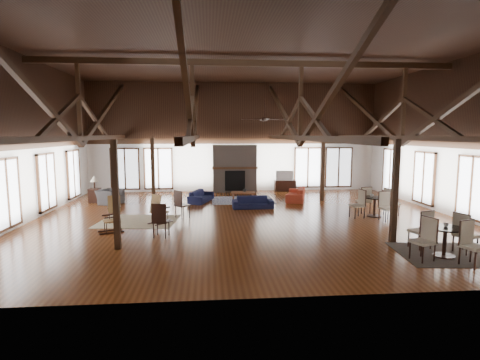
{
  "coord_description": "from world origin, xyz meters",
  "views": [
    {
      "loc": [
        -1.45,
        -13.92,
        3.2
      ],
      "look_at": [
        -0.18,
        1.0,
        1.35
      ],
      "focal_mm": 28.0,
      "sensor_mm": 36.0,
      "label": 1
    }
  ],
  "objects": [
    {
      "name": "floor",
      "position": [
        0.0,
        0.0,
        0.0
      ],
      "size": [
        16.0,
        16.0,
        0.0
      ],
      "primitive_type": "plane",
      "color": "#623014",
      "rests_on": "ground"
    },
    {
      "name": "ceiling",
      "position": [
        0.0,
        0.0,
        6.0
      ],
      "size": [
        16.0,
        14.0,
        0.02
      ],
      "primitive_type": "cube",
      "color": "black",
      "rests_on": "wall_back"
    },
    {
      "name": "wall_back",
      "position": [
        0.0,
        7.0,
        3.0
      ],
      "size": [
        16.0,
        0.02,
        6.0
      ],
      "primitive_type": "cube",
      "color": "white",
      "rests_on": "floor"
    },
    {
      "name": "wall_front",
      "position": [
        0.0,
        -7.0,
        3.0
      ],
      "size": [
        16.0,
        0.02,
        6.0
      ],
      "primitive_type": "cube",
      "color": "white",
      "rests_on": "floor"
    },
    {
      "name": "wall_left",
      "position": [
        -8.0,
        0.0,
        3.0
      ],
      "size": [
        0.02,
        14.0,
        6.0
      ],
      "primitive_type": "cube",
      "color": "white",
      "rests_on": "floor"
    },
    {
      "name": "wall_right",
      "position": [
        8.0,
        0.0,
        3.0
      ],
      "size": [
        0.02,
        14.0,
        6.0
      ],
      "primitive_type": "cube",
      "color": "white",
      "rests_on": "floor"
    },
    {
      "name": "roof_truss",
      "position": [
        0.0,
        0.0,
        4.03
      ],
      "size": [
        15.6,
        14.07,
        3.14
      ],
      "color": "black",
      "rests_on": "wall_back"
    },
    {
      "name": "post_grid",
      "position": [
        0.0,
        0.0,
        1.52
      ],
      "size": [
        8.16,
        7.16,
        3.05
      ],
      "color": "black",
      "rests_on": "floor"
    },
    {
      "name": "fireplace",
      "position": [
        0.0,
        6.67,
        1.29
      ],
      "size": [
        2.5,
        0.69,
        2.6
      ],
      "color": "#706055",
      "rests_on": "floor"
    },
    {
      "name": "ceiling_fan",
      "position": [
        0.5,
        -1.0,
        3.73
      ],
      "size": [
        1.6,
        1.6,
        0.75
      ],
      "color": "black",
      "rests_on": "roof_truss"
    },
    {
      "name": "sofa_navy_front",
      "position": [
        0.45,
        1.92,
        0.26
      ],
      "size": [
        1.77,
        0.72,
        0.51
      ],
      "primitive_type": "imported",
      "rotation": [
        0.0,
        0.0,
        0.02
      ],
      "color": "black",
      "rests_on": "floor"
    },
    {
      "name": "sofa_navy_left",
      "position": [
        -1.81,
        3.69,
        0.26
      ],
      "size": [
        1.94,
        1.26,
        0.53
      ],
      "primitive_type": "imported",
      "rotation": [
        0.0,
        0.0,
        1.24
      ],
      "color": "#121533",
      "rests_on": "floor"
    },
    {
      "name": "sofa_orange",
      "position": [
        2.77,
        3.74,
        0.3
      ],
      "size": [
        2.21,
        1.38,
        0.6
      ],
      "primitive_type": "imported",
      "rotation": [
        0.0,
        0.0,
        -1.87
      ],
      "color": "#A63520",
      "rests_on": "floor"
    },
    {
      "name": "coffee_table",
      "position": [
        0.2,
        3.76,
        0.37
      ],
      "size": [
        1.15,
        0.62,
        0.43
      ],
      "rotation": [
        0.0,
        0.0,
        -0.05
      ],
      "color": "brown",
      "rests_on": "floor"
    },
    {
      "name": "vase",
      "position": [
        0.28,
        3.84,
        0.52
      ],
      "size": [
        0.23,
        0.23,
        0.19
      ],
      "primitive_type": "imported",
      "rotation": [
        0.0,
        0.0,
        -0.34
      ],
      "color": "#B2B2B2",
      "rests_on": "coffee_table"
    },
    {
      "name": "armchair",
      "position": [
        -5.97,
        3.48,
        0.33
      ],
      "size": [
        1.29,
        1.22,
        0.67
      ],
      "primitive_type": "imported",
      "rotation": [
        0.0,
        0.0,
        1.18
      ],
      "color": "#373639",
      "rests_on": "floor"
    },
    {
      "name": "side_table_lamp",
      "position": [
        -6.79,
        3.95,
        0.48
      ],
      "size": [
        0.49,
        0.49,
        1.26
      ],
      "color": "black",
      "rests_on": "floor"
    },
    {
      "name": "rocking_chair_a",
      "position": [
        -4.89,
        -0.16,
        0.46
      ],
      "size": [
        0.58,
        0.84,
        0.98
      ],
      "rotation": [
        0.0,
        0.0,
        0.25
      ],
      "color": "brown",
      "rests_on": "floor"
    },
    {
      "name": "rocking_chair_b",
      "position": [
        -3.26,
        -0.6,
        0.5
      ],
      "size": [
        0.87,
        0.91,
        1.06
      ],
      "rotation": [
        0.0,
        0.0,
        -0.72
      ],
      "color": "brown",
      "rests_on": "floor"
    },
    {
      "name": "rocking_chair_c",
      "position": [
        -4.57,
        -1.62,
        0.46
      ],
      "size": [
        0.86,
        0.69,
        0.99
      ],
      "rotation": [
        0.0,
        0.0,
        2.01
      ],
      "color": "brown",
      "rests_on": "floor"
    },
    {
      "name": "side_chair_a",
      "position": [
        -2.53,
        0.21,
        0.63
      ],
      "size": [
        0.64,
        0.64,
        1.08
      ],
      "rotation": [
        0.0,
        0.0,
        -0.83
      ],
      "color": "black",
      "rests_on": "floor"
    },
    {
      "name": "side_chair_b",
      "position": [
        -2.95,
        -2.46,
        0.63
      ],
      "size": [
        0.54,
        0.54,
        1.09
      ],
      "rotation": [
        0.0,
        0.0,
        -0.18
      ],
      "color": "black",
      "rests_on": "floor"
    },
    {
      "name": "cafe_table_near",
      "position": [
        4.69,
        -4.91,
        0.55
      ],
      "size": [
        2.13,
        2.13,
        1.09
      ],
      "rotation": [
        0.0,
        0.0,
        0.31
      ],
      "color": "black",
      "rests_on": "floor"
    },
    {
      "name": "cafe_table_far",
      "position": [
        4.98,
        -0.12,
        0.53
      ],
      "size": [
        2.09,
        2.09,
        1.07
      ],
      "rotation": [
        0.0,
        0.0,
        0.18
      ],
      "color": "black",
      "rests_on": "floor"
    },
    {
      "name": "cup_near",
      "position": [
        4.74,
        -4.84,
        0.83
      ],
      "size": [
        0.12,
        0.12,
        0.09
      ],
      "primitive_type": "imported",
      "rotation": [
        0.0,
        0.0,
        -0.01
      ],
      "color": "#B2B2B2",
      "rests_on": "cafe_table_near"
    },
    {
      "name": "cup_far",
      "position": [
        4.89,
        -0.03,
        0.82
      ],
      "size": [
        0.14,
        0.14,
        0.11
      ],
      "primitive_type": "imported",
      "rotation": [
        0.0,
        0.0,
        -0.06
      ],
      "color": "#B2B2B2",
      "rests_on": "cafe_table_far"
    },
    {
      "name": "tv_console",
      "position": [
        2.87,
        6.75,
        0.3
      ],
      "size": [
        1.18,
        0.44,
        0.59
      ],
      "primitive_type": "cube",
      "color": "black",
      "rests_on": "floor"
    },
    {
      "name": "television",
      "position": [
        2.82,
        6.75,
        0.87
      ],
      "size": [
        0.98,
        0.18,
        0.56
      ],
      "primitive_type": "imported",
      "rotation": [
        0.0,
        0.0,
        -0.05
      ],
      "color": "#B2B2B2",
      "rests_on": "tv_console"
    },
    {
      "name": "rug_tan",
      "position": [
        -4.05,
        -0.18,
        0.01
      ],
      "size": [
        2.98,
        2.45,
        0.01
      ],
      "primitive_type": "cube",
      "rotation": [
        0.0,
        0.0,
        -0.1
      ],
      "color": "tan",
      "rests_on": "floor"
    },
    {
      "name": "rug_navy",
      "position": [
        0.19,
        3.89,
        0.01
      ],
      "size": [
        2.96,
        2.23,
        0.01
      ],
      "primitive_type": "cube",
      "rotation": [
        0.0,
        0.0,
        -0.01
      ],
      "color": "#1B234E",
      "rests_on": "floor"
    },
    {
      "name": "rug_dark",
      "position": [
        4.78,
        -4.73,
        0.01
      ],
      "size": [
        2.51,
        2.33,
        0.01
      ],
      "primitive_type": "cube",
      "rotation": [
        0.0,
        0.0,
        -0.1
      ],
      "color": "#2A231C",
      "rests_on": "floor"
    }
  ]
}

